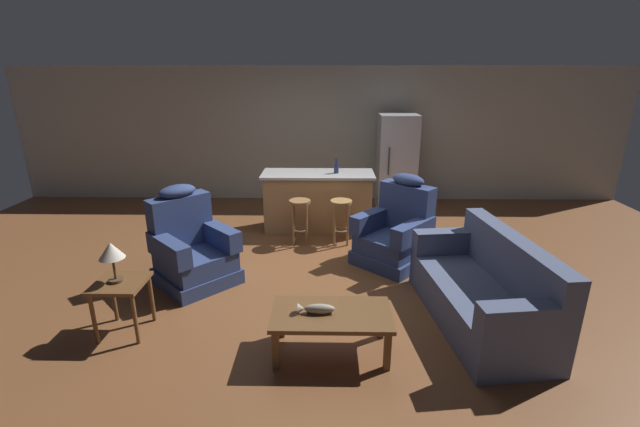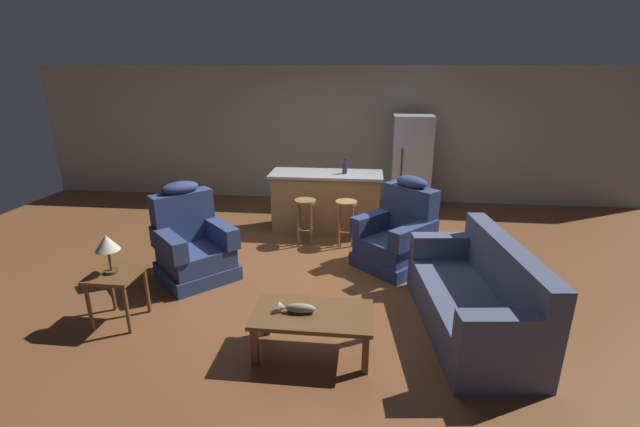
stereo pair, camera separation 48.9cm
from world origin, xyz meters
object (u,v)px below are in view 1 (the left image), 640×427
at_px(fish_figurine, 316,309).
at_px(table_lamp, 111,252).
at_px(couch, 484,292).
at_px(recliner_near_lamp, 192,249).
at_px(refrigerator, 396,162).
at_px(bar_stool_left, 300,213).
at_px(bottle_tall_green, 336,167).
at_px(coffee_table, 331,318).
at_px(bar_stool_right, 341,214).
at_px(recliner_near_island, 396,233).
at_px(kitchen_island, 318,201).
at_px(end_table, 121,291).

height_order(fish_figurine, table_lamp, table_lamp).
distance_m(couch, recliner_near_lamp, 3.41).
bearing_deg(refrigerator, bar_stool_left, -132.87).
relative_size(table_lamp, bar_stool_left, 0.60).
bearing_deg(bottle_tall_green, coffee_table, -91.70).
distance_m(couch, bar_stool_right, 2.55).
distance_m(bar_stool_left, refrigerator, 2.53).
xyz_separation_m(fish_figurine, refrigerator, (1.39, 4.51, 0.42)).
xyz_separation_m(fish_figurine, bar_stool_right, (0.30, 2.68, 0.01)).
relative_size(coffee_table, bar_stool_right, 1.62).
bearing_deg(table_lamp, bar_stool_left, 55.15).
relative_size(recliner_near_island, bottle_tall_green, 4.97).
relative_size(couch, bottle_tall_green, 8.23).
bearing_deg(kitchen_island, couch, -57.04).
height_order(kitchen_island, bottle_tall_green, bottle_tall_green).
relative_size(fish_figurine, table_lamp, 0.83).
distance_m(fish_figurine, table_lamp, 2.03).
bearing_deg(fish_figurine, bar_stool_left, 96.63).
xyz_separation_m(recliner_near_lamp, bar_stool_right, (1.88, 1.26, 0.05)).
height_order(couch, table_lamp, table_lamp).
bearing_deg(recliner_near_lamp, fish_figurine, 2.84).
relative_size(recliner_near_lamp, table_lamp, 2.93).
relative_size(end_table, refrigerator, 0.32).
xyz_separation_m(bar_stool_left, bar_stool_right, (0.62, 0.00, 0.00)).
bearing_deg(bottle_tall_green, kitchen_island, 178.95).
distance_m(recliner_near_island, refrigerator, 2.54).
distance_m(kitchen_island, bar_stool_left, 0.68).
distance_m(fish_figurine, bottle_tall_green, 3.36).
xyz_separation_m(fish_figurine, end_table, (-1.93, 0.31, -0.00)).
height_order(table_lamp, bottle_tall_green, bottle_tall_green).
bearing_deg(coffee_table, bottle_tall_green, 88.30).
bearing_deg(bar_stool_right, bar_stool_left, 180.00).
xyz_separation_m(couch, bar_stool_right, (-1.42, 2.12, 0.13)).
distance_m(coffee_table, table_lamp, 2.18).
relative_size(coffee_table, table_lamp, 2.68).
bearing_deg(recliner_near_island, recliner_near_lamp, -33.86).
distance_m(fish_figurine, recliner_near_lamp, 2.12).
bearing_deg(couch, coffee_table, 12.39).
bearing_deg(fish_figurine, table_lamp, 170.96).
height_order(fish_figurine, recliner_near_lamp, recliner_near_lamp).
xyz_separation_m(coffee_table, kitchen_island, (-0.20, 3.30, 0.11)).
bearing_deg(recliner_near_lamp, bar_stool_right, 78.77).
height_order(coffee_table, recliner_near_island, recliner_near_island).
height_order(coffee_table, bottle_tall_green, bottle_tall_green).
bearing_deg(bar_stool_right, fish_figurine, -96.48).
bearing_deg(couch, fish_figurine, 11.31).
height_order(kitchen_island, refrigerator, refrigerator).
relative_size(refrigerator, bottle_tall_green, 7.30).
bearing_deg(coffee_table, fish_figurine, -174.83).
bearing_deg(end_table, coffee_table, -8.11).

